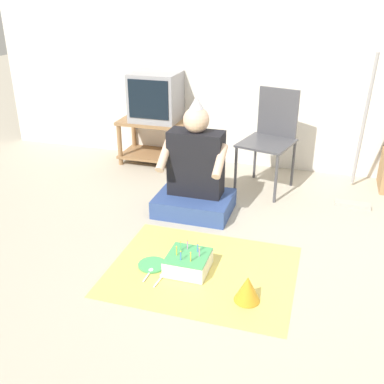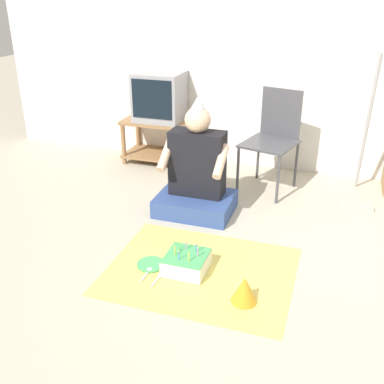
{
  "view_description": "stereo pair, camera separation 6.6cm",
  "coord_description": "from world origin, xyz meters",
  "px_view_note": "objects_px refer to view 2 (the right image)",
  "views": [
    {
      "loc": [
        0.14,
        -2.23,
        1.62
      ],
      "look_at": [
        -0.67,
        0.41,
        0.35
      ],
      "focal_mm": 42.0,
      "sensor_mm": 36.0,
      "label": 1
    },
    {
      "loc": [
        0.2,
        -2.21,
        1.62
      ],
      "look_at": [
        -0.67,
        0.41,
        0.35
      ],
      "focal_mm": 42.0,
      "sensor_mm": 36.0,
      "label": 2
    }
  ],
  "objects_px": {
    "folding_chair": "(274,134)",
    "person_seated": "(196,176)",
    "paper_plate": "(151,264)",
    "dust_mop": "(362,161)",
    "party_hat_blue": "(245,289)",
    "tv": "(160,97)",
    "birthday_cake": "(187,262)"
  },
  "relations": [
    {
      "from": "tv",
      "to": "paper_plate",
      "type": "height_order",
      "value": "tv"
    },
    {
      "from": "tv",
      "to": "folding_chair",
      "type": "bearing_deg",
      "value": -13.21
    },
    {
      "from": "folding_chair",
      "to": "person_seated",
      "type": "relative_size",
      "value": 0.94
    },
    {
      "from": "person_seated",
      "to": "party_hat_blue",
      "type": "bearing_deg",
      "value": -58.72
    },
    {
      "from": "tv",
      "to": "birthday_cake",
      "type": "bearing_deg",
      "value": -63.42
    },
    {
      "from": "person_seated",
      "to": "birthday_cake",
      "type": "distance_m",
      "value": 0.86
    },
    {
      "from": "dust_mop",
      "to": "party_hat_blue",
      "type": "height_order",
      "value": "dust_mop"
    },
    {
      "from": "folding_chair",
      "to": "dust_mop",
      "type": "bearing_deg",
      "value": -6.93
    },
    {
      "from": "party_hat_blue",
      "to": "person_seated",
      "type": "bearing_deg",
      "value": 121.28
    },
    {
      "from": "tv",
      "to": "person_seated",
      "type": "distance_m",
      "value": 1.19
    },
    {
      "from": "person_seated",
      "to": "paper_plate",
      "type": "xyz_separation_m",
      "value": [
        -0.03,
        -0.83,
        -0.28
      ]
    },
    {
      "from": "person_seated",
      "to": "party_hat_blue",
      "type": "height_order",
      "value": "person_seated"
    },
    {
      "from": "paper_plate",
      "to": "party_hat_blue",
      "type": "bearing_deg",
      "value": -14.37
    },
    {
      "from": "tv",
      "to": "folding_chair",
      "type": "relative_size",
      "value": 0.54
    },
    {
      "from": "folding_chair",
      "to": "dust_mop",
      "type": "xyz_separation_m",
      "value": [
        0.72,
        -0.09,
        -0.13
      ]
    },
    {
      "from": "tv",
      "to": "birthday_cake",
      "type": "height_order",
      "value": "tv"
    },
    {
      "from": "tv",
      "to": "person_seated",
      "type": "height_order",
      "value": "person_seated"
    },
    {
      "from": "tv",
      "to": "party_hat_blue",
      "type": "xyz_separation_m",
      "value": [
        1.27,
        -1.91,
        -0.58
      ]
    },
    {
      "from": "person_seated",
      "to": "dust_mop",
      "type": "bearing_deg",
      "value": 25.22
    },
    {
      "from": "folding_chair",
      "to": "person_seated",
      "type": "height_order",
      "value": "person_seated"
    },
    {
      "from": "folding_chair",
      "to": "paper_plate",
      "type": "relative_size",
      "value": 4.7
    },
    {
      "from": "party_hat_blue",
      "to": "tv",
      "type": "bearing_deg",
      "value": 123.58
    },
    {
      "from": "birthday_cake",
      "to": "paper_plate",
      "type": "distance_m",
      "value": 0.24
    },
    {
      "from": "party_hat_blue",
      "to": "paper_plate",
      "type": "bearing_deg",
      "value": 165.63
    },
    {
      "from": "dust_mop",
      "to": "person_seated",
      "type": "relative_size",
      "value": 1.34
    },
    {
      "from": "paper_plate",
      "to": "person_seated",
      "type": "bearing_deg",
      "value": 87.62
    },
    {
      "from": "party_hat_blue",
      "to": "paper_plate",
      "type": "relative_size",
      "value": 0.86
    },
    {
      "from": "tv",
      "to": "birthday_cake",
      "type": "distance_m",
      "value": 2.02
    },
    {
      "from": "dust_mop",
      "to": "paper_plate",
      "type": "relative_size",
      "value": 6.73
    },
    {
      "from": "dust_mop",
      "to": "person_seated",
      "type": "height_order",
      "value": "dust_mop"
    },
    {
      "from": "tv",
      "to": "party_hat_blue",
      "type": "distance_m",
      "value": 2.37
    },
    {
      "from": "tv",
      "to": "folding_chair",
      "type": "xyz_separation_m",
      "value": [
        1.14,
        -0.27,
        -0.18
      ]
    }
  ]
}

